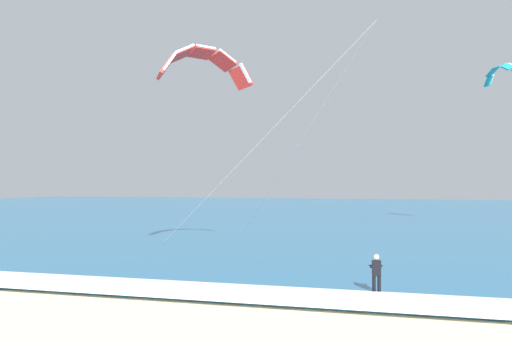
% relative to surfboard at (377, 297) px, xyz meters
% --- Properties ---
extents(sea, '(200.00, 120.00, 0.20)m').
position_rel_surfboard_xyz_m(sea, '(-0.73, 57.42, 0.07)').
color(sea, teal).
rests_on(sea, ground).
extents(surf_foam, '(200.00, 3.13, 0.04)m').
position_rel_surfboard_xyz_m(surf_foam, '(-0.73, -1.58, 0.19)').
color(surf_foam, white).
rests_on(surf_foam, sea).
extents(surfboard, '(0.62, 1.45, 0.09)m').
position_rel_surfboard_xyz_m(surfboard, '(0.00, 0.00, 0.00)').
color(surfboard, '#239EC6').
rests_on(surfboard, ground).
extents(kitesurfer, '(0.56, 0.56, 1.69)m').
position_rel_surfboard_xyz_m(kitesurfer, '(-0.00, 0.02, 0.91)').
color(kitesurfer, black).
rests_on(kitesurfer, ground).
extents(kite_primary, '(12.56, 10.32, 11.46)m').
position_rel_surfboard_xyz_m(kite_primary, '(-10.33, 8.10, 11.65)').
color(kite_primary, red).
extents(kite_distant, '(3.14, 4.78, 1.89)m').
position_rel_surfboard_xyz_m(kite_distant, '(10.67, 34.42, 15.33)').
color(kite_distant, teal).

